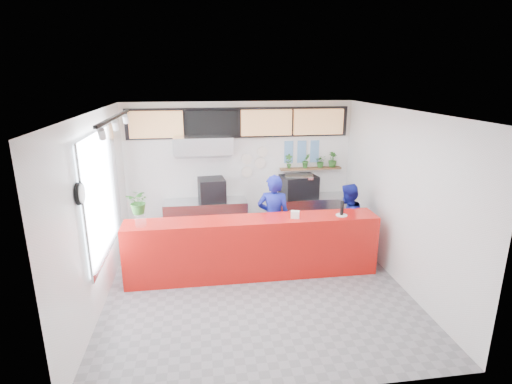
# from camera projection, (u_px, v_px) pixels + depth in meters

# --- Properties ---
(floor) EXTENTS (5.00, 5.00, 0.00)m
(floor) POSITION_uv_depth(u_px,v_px,m) (256.00, 286.00, 6.97)
(floor) COLOR slate
(floor) RESTS_ON ground
(ceiling) EXTENTS (5.00, 5.00, 0.00)m
(ceiling) POSITION_uv_depth(u_px,v_px,m) (256.00, 111.00, 6.12)
(ceiling) COLOR silver
(wall_back) EXTENTS (5.00, 0.00, 5.00)m
(wall_back) POSITION_uv_depth(u_px,v_px,m) (240.00, 170.00, 8.92)
(wall_back) COLOR white
(wall_back) RESTS_ON ground
(wall_left) EXTENTS (0.00, 5.00, 5.00)m
(wall_left) POSITION_uv_depth(u_px,v_px,m) (97.00, 211.00, 6.20)
(wall_left) COLOR white
(wall_left) RESTS_ON ground
(wall_right) EXTENTS (0.00, 5.00, 5.00)m
(wall_right) POSITION_uv_depth(u_px,v_px,m) (399.00, 198.00, 6.89)
(wall_right) COLOR white
(wall_right) RESTS_ON ground
(service_counter) EXTENTS (4.50, 0.60, 1.10)m
(service_counter) POSITION_uv_depth(u_px,v_px,m) (253.00, 247.00, 7.19)
(service_counter) COLOR red
(service_counter) RESTS_ON ground
(cream_band) EXTENTS (5.00, 0.02, 0.80)m
(cream_band) POSITION_uv_depth(u_px,v_px,m) (239.00, 120.00, 8.60)
(cream_band) COLOR beige
(cream_band) RESTS_ON wall_back
(prep_bench) EXTENTS (1.80, 0.60, 0.90)m
(prep_bench) POSITION_uv_depth(u_px,v_px,m) (206.00, 220.00, 8.82)
(prep_bench) COLOR #B2B5BA
(prep_bench) RESTS_ON ground
(panini_oven) EXTENTS (0.60, 0.60, 0.49)m
(panini_oven) POSITION_uv_depth(u_px,v_px,m) (212.00, 190.00, 8.64)
(panini_oven) COLOR black
(panini_oven) RESTS_ON prep_bench
(extraction_hood) EXTENTS (1.20, 0.70, 0.35)m
(extraction_hood) POSITION_uv_depth(u_px,v_px,m) (203.00, 144.00, 8.29)
(extraction_hood) COLOR #B2B5BA
(extraction_hood) RESTS_ON ceiling
(hood_lip) EXTENTS (1.20, 0.69, 0.31)m
(hood_lip) POSITION_uv_depth(u_px,v_px,m) (204.00, 154.00, 8.35)
(hood_lip) COLOR #B2B5BA
(hood_lip) RESTS_ON ceiling
(right_bench) EXTENTS (1.80, 0.60, 0.90)m
(right_bench) POSITION_uv_depth(u_px,v_px,m) (307.00, 215.00, 9.13)
(right_bench) COLOR #B2B5BA
(right_bench) RESTS_ON ground
(espresso_machine) EXTENTS (0.85, 0.67, 0.49)m
(espresso_machine) POSITION_uv_depth(u_px,v_px,m) (299.00, 186.00, 8.91)
(espresso_machine) COLOR black
(espresso_machine) RESTS_ON right_bench
(espresso_tray) EXTENTS (0.70, 0.56, 0.06)m
(espresso_tray) POSITION_uv_depth(u_px,v_px,m) (299.00, 176.00, 8.84)
(espresso_tray) COLOR #B1B4B9
(espresso_tray) RESTS_ON espresso_machine
(herb_shelf) EXTENTS (1.40, 0.18, 0.04)m
(herb_shelf) POSITION_uv_depth(u_px,v_px,m) (311.00, 168.00, 9.04)
(herb_shelf) COLOR brown
(herb_shelf) RESTS_ON wall_back
(menu_board_far_left) EXTENTS (1.10, 0.10, 0.55)m
(menu_board_far_left) POSITION_uv_depth(u_px,v_px,m) (156.00, 125.00, 8.27)
(menu_board_far_left) COLOR tan
(menu_board_far_left) RESTS_ON wall_back
(menu_board_mid_left) EXTENTS (1.10, 0.10, 0.55)m
(menu_board_mid_left) POSITION_uv_depth(u_px,v_px,m) (212.00, 124.00, 8.43)
(menu_board_mid_left) COLOR black
(menu_board_mid_left) RESTS_ON wall_back
(menu_board_mid_right) EXTENTS (1.10, 0.10, 0.55)m
(menu_board_mid_right) POSITION_uv_depth(u_px,v_px,m) (266.00, 123.00, 8.59)
(menu_board_mid_right) COLOR tan
(menu_board_mid_right) RESTS_ON wall_back
(menu_board_far_right) EXTENTS (1.10, 0.10, 0.55)m
(menu_board_far_right) POSITION_uv_depth(u_px,v_px,m) (318.00, 122.00, 8.75)
(menu_board_far_right) COLOR tan
(menu_board_far_right) RESTS_ON wall_back
(soffit) EXTENTS (4.80, 0.04, 0.65)m
(soffit) POSITION_uv_depth(u_px,v_px,m) (240.00, 123.00, 8.58)
(soffit) COLOR black
(soffit) RESTS_ON wall_back
(window_pane) EXTENTS (0.04, 2.20, 1.90)m
(window_pane) POSITION_uv_depth(u_px,v_px,m) (102.00, 193.00, 6.43)
(window_pane) COLOR silver
(window_pane) RESTS_ON wall_left
(window_frame) EXTENTS (0.03, 2.30, 2.00)m
(window_frame) POSITION_uv_depth(u_px,v_px,m) (103.00, 193.00, 6.43)
(window_frame) COLOR #B2B5BA
(window_frame) RESTS_ON wall_left
(wall_clock_rim) EXTENTS (0.05, 0.30, 0.30)m
(wall_clock_rim) POSITION_uv_depth(u_px,v_px,m) (79.00, 194.00, 5.19)
(wall_clock_rim) COLOR black
(wall_clock_rim) RESTS_ON wall_left
(wall_clock_face) EXTENTS (0.02, 0.26, 0.26)m
(wall_clock_face) POSITION_uv_depth(u_px,v_px,m) (82.00, 194.00, 5.20)
(wall_clock_face) COLOR white
(wall_clock_face) RESTS_ON wall_left
(track_rail) EXTENTS (0.05, 2.40, 0.04)m
(track_rail) POSITION_uv_depth(u_px,v_px,m) (115.00, 117.00, 5.85)
(track_rail) COLOR black
(track_rail) RESTS_ON ceiling
(dec_plate_a) EXTENTS (0.24, 0.03, 0.24)m
(dec_plate_a) POSITION_uv_depth(u_px,v_px,m) (247.00, 159.00, 8.84)
(dec_plate_a) COLOR silver
(dec_plate_a) RESTS_ON wall_back
(dec_plate_b) EXTENTS (0.24, 0.03, 0.24)m
(dec_plate_b) POSITION_uv_depth(u_px,v_px,m) (260.00, 163.00, 8.91)
(dec_plate_b) COLOR silver
(dec_plate_b) RESTS_ON wall_back
(dec_plate_c) EXTENTS (0.24, 0.03, 0.24)m
(dec_plate_c) POSITION_uv_depth(u_px,v_px,m) (247.00, 172.00, 8.92)
(dec_plate_c) COLOR silver
(dec_plate_c) RESTS_ON wall_back
(dec_plate_d) EXTENTS (0.24, 0.03, 0.24)m
(dec_plate_d) POSITION_uv_depth(u_px,v_px,m) (262.00, 152.00, 8.84)
(dec_plate_d) COLOR silver
(dec_plate_d) RESTS_ON wall_back
(photo_frame_a) EXTENTS (0.20, 0.02, 0.25)m
(photo_frame_a) POSITION_uv_depth(u_px,v_px,m) (289.00, 147.00, 8.91)
(photo_frame_a) COLOR #598CBF
(photo_frame_a) RESTS_ON wall_back
(photo_frame_b) EXTENTS (0.20, 0.02, 0.25)m
(photo_frame_b) POSITION_uv_depth(u_px,v_px,m) (302.00, 146.00, 8.95)
(photo_frame_b) COLOR #598CBF
(photo_frame_b) RESTS_ON wall_back
(photo_frame_c) EXTENTS (0.20, 0.02, 0.25)m
(photo_frame_c) POSITION_uv_depth(u_px,v_px,m) (315.00, 146.00, 8.99)
(photo_frame_c) COLOR #598CBF
(photo_frame_c) RESTS_ON wall_back
(photo_frame_d) EXTENTS (0.20, 0.02, 0.25)m
(photo_frame_d) POSITION_uv_depth(u_px,v_px,m) (289.00, 158.00, 8.98)
(photo_frame_d) COLOR #598CBF
(photo_frame_d) RESTS_ON wall_back
(photo_frame_e) EXTENTS (0.20, 0.02, 0.25)m
(photo_frame_e) POSITION_uv_depth(u_px,v_px,m) (301.00, 157.00, 9.02)
(photo_frame_e) COLOR #598CBF
(photo_frame_e) RESTS_ON wall_back
(photo_frame_f) EXTENTS (0.20, 0.02, 0.25)m
(photo_frame_f) POSITION_uv_depth(u_px,v_px,m) (314.00, 157.00, 9.06)
(photo_frame_f) COLOR #598CBF
(photo_frame_f) RESTS_ON wall_back
(staff_center) EXTENTS (0.73, 0.59, 1.74)m
(staff_center) POSITION_uv_depth(u_px,v_px,m) (274.00, 218.00, 7.72)
(staff_center) COLOR navy
(staff_center) RESTS_ON ground
(staff_right) EXTENTS (0.94, 0.92, 1.52)m
(staff_right) POSITION_uv_depth(u_px,v_px,m) (347.00, 221.00, 7.88)
(staff_right) COLOR navy
(staff_right) RESTS_ON ground
(herb_a) EXTENTS (0.20, 0.16, 0.33)m
(herb_a) POSITION_uv_depth(u_px,v_px,m) (289.00, 161.00, 8.92)
(herb_a) COLOR #2C6523
(herb_a) RESTS_ON herb_shelf
(herb_b) EXTENTS (0.21, 0.18, 0.33)m
(herb_b) POSITION_uv_depth(u_px,v_px,m) (306.00, 161.00, 8.98)
(herb_b) COLOR #2C6523
(herb_b) RESTS_ON herb_shelf
(herb_c) EXTENTS (0.30, 0.28, 0.28)m
(herb_c) POSITION_uv_depth(u_px,v_px,m) (321.00, 161.00, 9.03)
(herb_c) COLOR #2C6523
(herb_c) RESTS_ON herb_shelf
(herb_d) EXTENTS (0.24, 0.23, 0.34)m
(herb_d) POSITION_uv_depth(u_px,v_px,m) (333.00, 160.00, 9.06)
(herb_d) COLOR #2C6523
(herb_d) RESTS_ON herb_shelf
(glass_vase) EXTENTS (0.22, 0.22, 0.22)m
(glass_vase) POSITION_uv_depth(u_px,v_px,m) (141.00, 220.00, 6.66)
(glass_vase) COLOR silver
(glass_vase) RESTS_ON service_counter
(basil_vase) EXTENTS (0.46, 0.42, 0.42)m
(basil_vase) POSITION_uv_depth(u_px,v_px,m) (139.00, 202.00, 6.57)
(basil_vase) COLOR #2C6523
(basil_vase) RESTS_ON glass_vase
(napkin_holder) EXTENTS (0.17, 0.13, 0.13)m
(napkin_holder) POSITION_uv_depth(u_px,v_px,m) (295.00, 215.00, 7.05)
(napkin_holder) COLOR white
(napkin_holder) RESTS_ON service_counter
(white_plate) EXTENTS (0.26, 0.26, 0.02)m
(white_plate) POSITION_uv_depth(u_px,v_px,m) (342.00, 215.00, 7.19)
(white_plate) COLOR white
(white_plate) RESTS_ON service_counter
(pepper_mill) EXTENTS (0.08, 0.08, 0.25)m
(pepper_mill) POSITION_uv_depth(u_px,v_px,m) (342.00, 208.00, 7.15)
(pepper_mill) COLOR black
(pepper_mill) RESTS_ON white_plate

